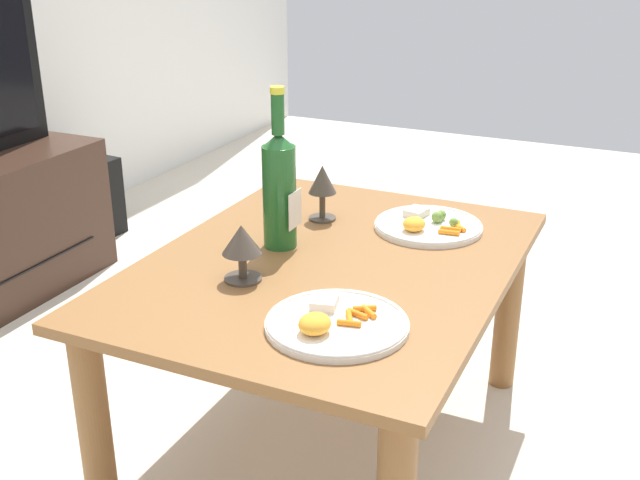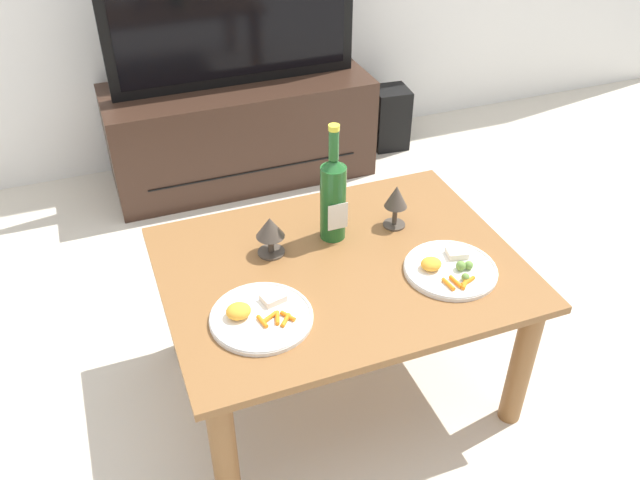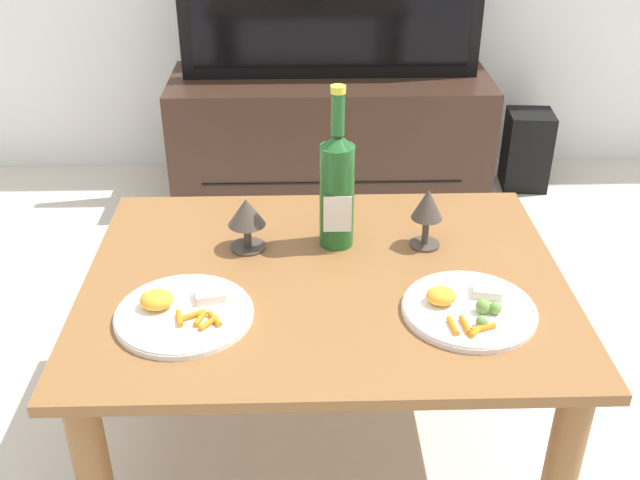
% 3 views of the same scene
% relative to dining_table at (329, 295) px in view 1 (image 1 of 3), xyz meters
% --- Properties ---
extents(ground_plane, '(6.40, 6.40, 0.00)m').
position_rel_dining_table_xyz_m(ground_plane, '(0.00, 0.00, -0.42)').
color(ground_plane, beige).
extents(dining_table, '(1.06, 0.80, 0.51)m').
position_rel_dining_table_xyz_m(dining_table, '(0.00, 0.00, 0.00)').
color(dining_table, brown).
rests_on(dining_table, ground_plane).
extents(floor_speaker, '(0.20, 0.20, 0.33)m').
position_rel_dining_table_xyz_m(floor_speaker, '(0.90, 1.49, -0.25)').
color(floor_speaker, black).
rests_on(floor_speaker, ground_plane).
extents(wine_bottle, '(0.08, 0.08, 0.39)m').
position_rel_dining_table_xyz_m(wine_bottle, '(0.03, 0.15, 0.24)').
color(wine_bottle, '#1E5923').
rests_on(wine_bottle, dining_table).
extents(goblet_left, '(0.09, 0.09, 0.13)m').
position_rel_dining_table_xyz_m(goblet_left, '(-0.18, 0.13, 0.18)').
color(goblet_left, '#473D33').
rests_on(goblet_left, dining_table).
extents(goblet_right, '(0.07, 0.07, 0.15)m').
position_rel_dining_table_xyz_m(goblet_right, '(0.24, 0.13, 0.19)').
color(goblet_right, '#473D33').
rests_on(goblet_right, dining_table).
extents(dinner_plate_left, '(0.28, 0.28, 0.05)m').
position_rel_dining_table_xyz_m(dinner_plate_left, '(-0.29, -0.14, 0.10)').
color(dinner_plate_left, white).
rests_on(dinner_plate_left, dining_table).
extents(dinner_plate_right, '(0.28, 0.28, 0.05)m').
position_rel_dining_table_xyz_m(dinner_plate_right, '(0.29, -0.15, 0.10)').
color(dinner_plate_right, white).
rests_on(dinner_plate_right, dining_table).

